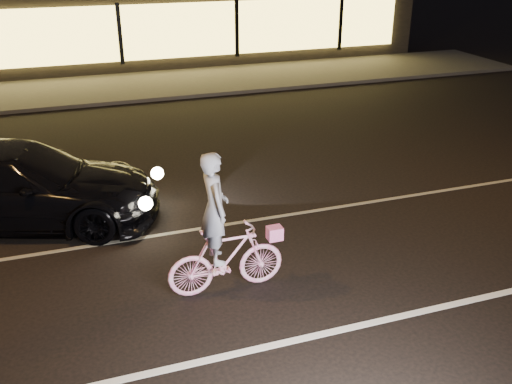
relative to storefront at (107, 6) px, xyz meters
name	(u,v)px	position (x,y,z in m)	size (l,w,h in m)	color
ground	(242,285)	(0.00, -18.97, -2.15)	(90.00, 90.00, 0.00)	black
lane_stripe_near	(276,345)	(0.00, -20.47, -2.14)	(60.00, 0.12, 0.01)	silver
lane_stripe_far	(209,227)	(0.00, -16.97, -2.14)	(60.00, 0.10, 0.01)	gray
sidewalk	(130,87)	(0.00, -5.97, -2.09)	(30.00, 4.00, 0.12)	#383533
storefront	(107,6)	(0.00, 0.00, 0.00)	(25.40, 8.42, 4.20)	black
cyclist	(223,244)	(-0.30, -19.01, -1.35)	(1.79, 0.62, 2.25)	#F73F99
sedan	(17,185)	(-3.26, -15.58, -1.40)	(5.54, 3.61, 1.49)	black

